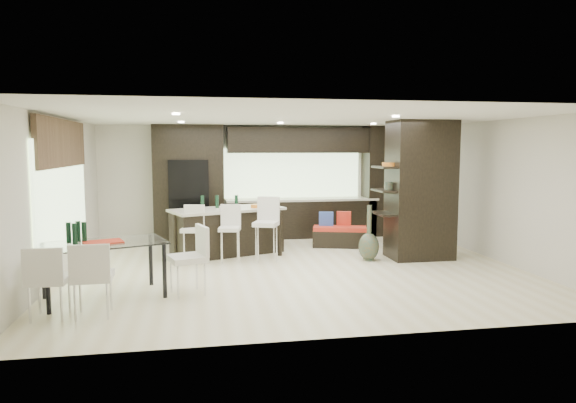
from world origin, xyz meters
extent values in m
plane|color=#F2E5B9|center=(0.00, 0.00, 0.00)|extent=(8.00, 8.00, 0.00)
cube|color=beige|center=(0.00, 3.50, 1.35)|extent=(8.00, 0.02, 2.70)
cube|color=beige|center=(-4.00, 0.00, 1.35)|extent=(0.02, 7.00, 2.70)
cube|color=beige|center=(4.00, 0.00, 1.35)|extent=(0.02, 7.00, 2.70)
cube|color=white|center=(0.00, 0.00, 2.70)|extent=(8.00, 7.00, 0.02)
cube|color=#B2D199|center=(-3.96, 0.20, 1.35)|extent=(0.04, 3.20, 1.90)
cube|color=#B2D199|center=(0.60, 3.46, 1.55)|extent=(3.40, 0.04, 1.20)
cube|color=brown|center=(-3.93, 0.20, 2.25)|extent=(0.08, 3.00, 0.80)
cube|color=white|center=(0.00, 0.25, 2.68)|extent=(4.00, 3.00, 0.02)
cube|color=black|center=(0.50, 3.17, 1.35)|extent=(6.80, 0.68, 2.70)
cube|color=black|center=(-1.90, 3.12, 0.95)|extent=(0.90, 0.68, 1.90)
cube|color=black|center=(2.60, 0.40, 1.35)|extent=(1.20, 0.80, 2.70)
cube|color=black|center=(-1.11, 1.46, 0.47)|extent=(2.46, 1.72, 0.94)
cube|color=silver|center=(-1.81, 0.68, 0.44)|extent=(0.47, 0.47, 0.89)
cube|color=silver|center=(-1.11, 0.68, 0.44)|extent=(0.46, 0.46, 0.88)
cube|color=silver|center=(-0.42, 0.66, 0.50)|extent=(0.57, 0.57, 0.99)
cube|color=black|center=(1.36, 1.77, 0.23)|extent=(1.25, 0.76, 0.45)
cube|color=white|center=(-3.05, -1.39, 0.41)|extent=(1.92, 1.46, 0.82)
cube|color=silver|center=(-3.05, -2.19, 0.45)|extent=(0.51, 0.51, 0.91)
cube|color=silver|center=(-3.58, -2.19, 0.44)|extent=(0.49, 0.49, 0.88)
cube|color=silver|center=(-1.87, -1.39, 0.47)|extent=(0.64, 0.64, 0.94)
camera|label=1|loc=(-1.70, -9.00, 2.17)|focal=32.00mm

